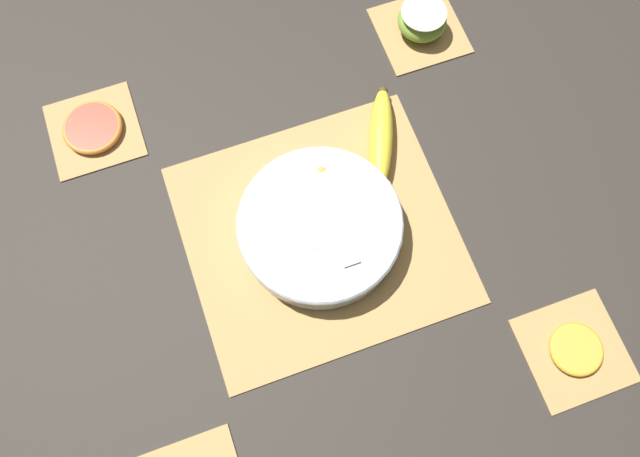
{
  "coord_description": "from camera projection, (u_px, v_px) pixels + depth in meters",
  "views": [
    {
      "loc": [
        -0.1,
        -0.29,
        0.93
      ],
      "look_at": [
        0.0,
        0.0,
        0.03
      ],
      "focal_mm": 35.0,
      "sensor_mm": 36.0,
      "label": 1
    }
  ],
  "objects": [
    {
      "name": "ground_plane",
      "position": [
        320.0,
        234.0,
        0.98
      ],
      "size": [
        6.0,
        6.0,
        0.0
      ],
      "primitive_type": "plane",
      "color": "#2D2823"
    },
    {
      "name": "bamboo_mat_center",
      "position": [
        320.0,
        234.0,
        0.98
      ],
      "size": [
        0.41,
        0.38,
        0.01
      ],
      "color": "#A8844C",
      "rests_on": "ground_plane"
    },
    {
      "name": "coaster_mat_near_right",
      "position": [
        574.0,
        350.0,
        0.92
      ],
      "size": [
        0.15,
        0.15,
        0.01
      ],
      "color": "#A8844C",
      "rests_on": "ground_plane"
    },
    {
      "name": "coaster_mat_far_left",
      "position": [
        94.0,
        130.0,
        1.04
      ],
      "size": [
        0.15,
        0.15,
        0.01
      ],
      "color": "#A8844C",
      "rests_on": "ground_plane"
    },
    {
      "name": "coaster_mat_far_right",
      "position": [
        420.0,
        30.0,
        1.1
      ],
      "size": [
        0.15,
        0.15,
        0.01
      ],
      "color": "#A8844C",
      "rests_on": "ground_plane"
    },
    {
      "name": "fruit_salad_bowl",
      "position": [
        320.0,
        226.0,
        0.94
      ],
      "size": [
        0.25,
        0.25,
        0.06
      ],
      "color": "silver",
      "rests_on": "bamboo_mat_center"
    },
    {
      "name": "whole_banana",
      "position": [
        381.0,
        137.0,
        1.01
      ],
      "size": [
        0.11,
        0.18,
        0.04
      ],
      "color": "yellow",
      "rests_on": "bamboo_mat_center"
    },
    {
      "name": "apple_half",
      "position": [
        422.0,
        20.0,
        1.07
      ],
      "size": [
        0.08,
        0.08,
        0.05
      ],
      "color": "#7FAD38",
      "rests_on": "coaster_mat_far_right"
    },
    {
      "name": "orange_slice_whole",
      "position": [
        576.0,
        349.0,
        0.91
      ],
      "size": [
        0.08,
        0.08,
        0.01
      ],
      "color": "#F9A338",
      "rests_on": "coaster_mat_near_right"
    },
    {
      "name": "grapefruit_slice",
      "position": [
        92.0,
        128.0,
        1.03
      ],
      "size": [
        0.1,
        0.1,
        0.01
      ],
      "color": "red",
      "rests_on": "coaster_mat_far_left"
    }
  ]
}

